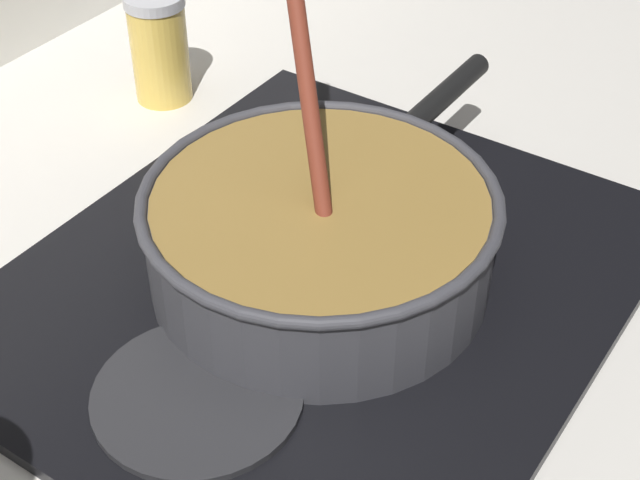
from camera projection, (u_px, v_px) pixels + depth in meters
ground at (553, 471)px, 0.72m from camera, size 2.40×1.60×0.04m
hob_plate at (320, 283)px, 0.84m from camera, size 0.56×0.48×0.01m
burner_ring at (320, 274)px, 0.84m from camera, size 0.19×0.19×0.01m
spare_burner at (198, 395)px, 0.73m from camera, size 0.16×0.16×0.01m
cooking_pan at (321, 234)px, 0.81m from camera, size 0.44×0.30×0.33m
condiment_jar at (159, 47)px, 1.06m from camera, size 0.07×0.07×0.12m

